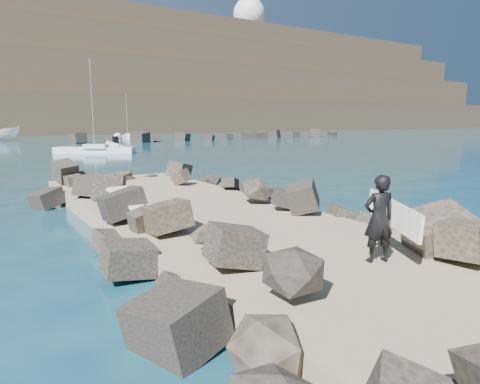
{
  "coord_description": "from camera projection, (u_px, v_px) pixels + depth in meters",
  "views": [
    {
      "loc": [
        -6.33,
        -10.71,
        3.46
      ],
      "look_at": [
        0.0,
        -1.0,
        1.5
      ],
      "focal_mm": 32.0,
      "sensor_mm": 36.0,
      "label": 1
    }
  ],
  "objects": [
    {
      "name": "sailboat_d",
      "position": [
        128.0,
        137.0,
        78.9
      ],
      "size": [
        2.96,
        7.0,
        8.27
      ],
      "color": "white",
      "rests_on": "ground"
    },
    {
      "name": "riprap_left",
      "position": [
        148.0,
        249.0,
        9.95
      ],
      "size": [
        2.6,
        22.0,
        1.0
      ],
      "primitive_type": "cube",
      "color": "black",
      "rests_on": "ground"
    },
    {
      "name": "headland",
      "position": [
        10.0,
        83.0,
        147.67
      ],
      "size": [
        360.0,
        140.0,
        32.0
      ],
      "primitive_type": "cube",
      "color": "#2D4919",
      "rests_on": "ground"
    },
    {
      "name": "sailboat_c",
      "position": [
        95.0,
        150.0,
        44.77
      ],
      "size": [
        7.82,
        5.99,
        9.74
      ],
      "color": "white",
      "rests_on": "ground"
    },
    {
      "name": "breakwater_secondary",
      "position": [
        233.0,
        136.0,
        77.01
      ],
      "size": [
        52.0,
        4.0,
        1.2
      ],
      "primitive_type": "cube",
      "color": "black",
      "rests_on": "ground"
    },
    {
      "name": "riprap_right",
      "position": [
        328.0,
        218.0,
        13.07
      ],
      "size": [
        2.6,
        22.0,
        1.0
      ],
      "primitive_type": "cube",
      "color": "black",
      "rests_on": "ground"
    },
    {
      "name": "surfer_with_board",
      "position": [
        381.0,
        218.0,
        8.64
      ],
      "size": [
        1.34,
        2.03,
        1.79
      ],
      "color": "black",
      "rests_on": "jetty"
    },
    {
      "name": "headland_buildings",
      "position": [
        31.0,
        27.0,
        141.9
      ],
      "size": [
        137.5,
        30.5,
        5.0
      ],
      "color": "white",
      "rests_on": "headland"
    },
    {
      "name": "surfboard_resting",
      "position": [
        135.0,
        206.0,
        12.09
      ],
      "size": [
        0.89,
        2.55,
        0.08
      ],
      "primitive_type": "cube",
      "rotation": [
        0.0,
        0.0,
        0.11
      ],
      "color": "white",
      "rests_on": "riprap_left"
    },
    {
      "name": "radome",
      "position": [
        249.0,
        19.0,
        173.36
      ],
      "size": [
        12.77,
        12.77,
        20.22
      ],
      "color": "silver",
      "rests_on": "headland"
    },
    {
      "name": "boat_imported",
      "position": [
        0.0,
        134.0,
        69.99
      ],
      "size": [
        6.61,
        4.16,
        2.39
      ],
      "primitive_type": "imported",
      "rotation": [
        0.0,
        0.0,
        1.25
      ],
      "color": "white",
      "rests_on": "ground"
    },
    {
      "name": "ground",
      "position": [
        222.0,
        237.0,
        12.83
      ],
      "size": [
        800.0,
        800.0,
        0.0
      ],
      "primitive_type": "plane",
      "color": "#0F384C",
      "rests_on": "ground"
    },
    {
      "name": "sailboat_f",
      "position": [
        149.0,
        132.0,
        108.6
      ],
      "size": [
        3.11,
        5.35,
        6.59
      ],
      "color": "white",
      "rests_on": "ground"
    },
    {
      "name": "jetty",
      "position": [
        261.0,
        243.0,
        11.13
      ],
      "size": [
        6.0,
        26.0,
        0.6
      ],
      "primitive_type": "cube",
      "color": "#8C7759",
      "rests_on": "ground"
    }
  ]
}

